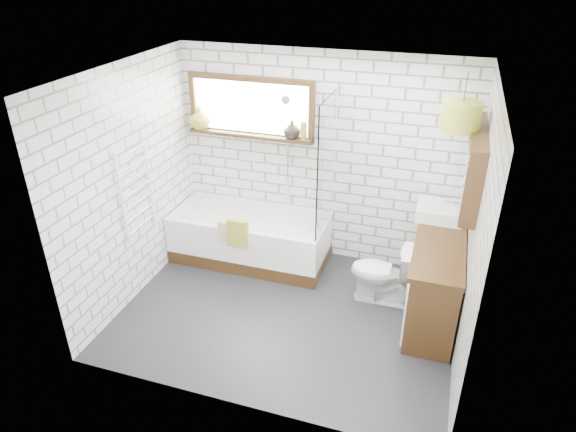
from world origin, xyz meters
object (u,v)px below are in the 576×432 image
(vanity, at_px, (436,277))
(pendant, at_px, (461,116))
(toilet, at_px, (383,273))
(basin, at_px, (439,212))
(bathtub, at_px, (250,237))

(vanity, bearing_deg, pendant, 91.68)
(toilet, bearing_deg, basin, 132.87)
(bathtub, relative_size, vanity, 1.22)
(bathtub, xyz_separation_m, vanity, (2.21, -0.40, 0.14))
(vanity, height_order, pendant, pendant)
(bathtub, xyz_separation_m, basin, (2.15, 0.10, 0.64))
(basin, bearing_deg, toilet, -136.66)
(bathtub, distance_m, toilet, 1.70)
(toilet, bearing_deg, bathtub, -102.57)
(bathtub, bearing_deg, vanity, -10.21)
(toilet, bearing_deg, pendant, 99.33)
(bathtub, height_order, basin, basin)
(basin, distance_m, toilet, 0.89)
(bathtub, height_order, vanity, vanity)
(pendant, bearing_deg, toilet, -170.19)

